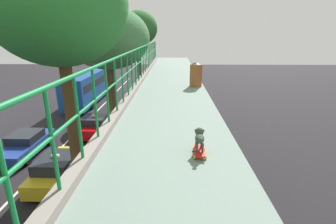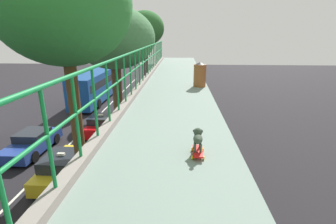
{
  "view_description": "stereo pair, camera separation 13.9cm",
  "coord_description": "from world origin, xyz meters",
  "px_view_note": "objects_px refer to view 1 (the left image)",
  "views": [
    {
      "loc": [
        1.03,
        -1.24,
        7.27
      ],
      "look_at": [
        0.94,
        3.18,
        5.86
      ],
      "focal_mm": 26.26,
      "sensor_mm": 36.0,
      "label": 1
    },
    {
      "loc": [
        1.17,
        -1.23,
        7.27
      ],
      "look_at": [
        0.94,
        3.18,
        5.86
      ],
      "focal_mm": 26.26,
      "sensor_mm": 36.0,
      "label": 2
    }
  ],
  "objects_px": {
    "city_bus": "(89,85)",
    "car_red_taxi_seventh": "(96,125)",
    "small_dog": "(200,137)",
    "car_blue_sixth": "(25,144)",
    "toy_skateboard": "(199,151)",
    "litter_bin": "(196,74)",
    "car_yellow_cab_fifth": "(60,168)"
  },
  "relations": [
    {
      "from": "city_bus",
      "to": "car_red_taxi_seventh",
      "type": "bearing_deg",
      "value": -69.64
    },
    {
      "from": "small_dog",
      "to": "car_red_taxi_seventh",
      "type": "bearing_deg",
      "value": 114.41
    },
    {
      "from": "car_red_taxi_seventh",
      "to": "city_bus",
      "type": "distance_m",
      "value": 10.12
    },
    {
      "from": "car_blue_sixth",
      "to": "city_bus",
      "type": "height_order",
      "value": "city_bus"
    },
    {
      "from": "toy_skateboard",
      "to": "litter_bin",
      "type": "height_order",
      "value": "litter_bin"
    },
    {
      "from": "small_dog",
      "to": "car_blue_sixth",
      "type": "bearing_deg",
      "value": 133.19
    },
    {
      "from": "car_blue_sixth",
      "to": "toy_skateboard",
      "type": "xyz_separation_m",
      "value": [
        9.7,
        -10.41,
        4.88
      ]
    },
    {
      "from": "city_bus",
      "to": "litter_bin",
      "type": "xyz_separation_m",
      "value": [
        10.09,
        -17.92,
        4.04
      ]
    },
    {
      "from": "car_red_taxi_seventh",
      "to": "litter_bin",
      "type": "xyz_separation_m",
      "value": [
        6.6,
        -8.49,
        5.22
      ]
    },
    {
      "from": "car_blue_sixth",
      "to": "litter_bin",
      "type": "relative_size",
      "value": 5.17
    },
    {
      "from": "car_blue_sixth",
      "to": "small_dog",
      "type": "relative_size",
      "value": 11.6
    },
    {
      "from": "car_red_taxi_seventh",
      "to": "small_dog",
      "type": "xyz_separation_m",
      "value": [
        6.21,
        -13.67,
        5.06
      ]
    },
    {
      "from": "small_dog",
      "to": "litter_bin",
      "type": "relative_size",
      "value": 0.45
    },
    {
      "from": "car_blue_sixth",
      "to": "car_red_taxi_seventh",
      "type": "relative_size",
      "value": 1.17
    },
    {
      "from": "car_red_taxi_seventh",
      "to": "city_bus",
      "type": "bearing_deg",
      "value": 110.36
    },
    {
      "from": "car_blue_sixth",
      "to": "small_dog",
      "type": "bearing_deg",
      "value": -46.81
    },
    {
      "from": "car_red_taxi_seventh",
      "to": "litter_bin",
      "type": "relative_size",
      "value": 4.42
    },
    {
      "from": "city_bus",
      "to": "litter_bin",
      "type": "relative_size",
      "value": 12.74
    },
    {
      "from": "car_blue_sixth",
      "to": "litter_bin",
      "type": "bearing_deg",
      "value": -27.05
    },
    {
      "from": "car_yellow_cab_fifth",
      "to": "car_blue_sixth",
      "type": "distance_m",
      "value": 4.57
    },
    {
      "from": "car_blue_sixth",
      "to": "toy_skateboard",
      "type": "bearing_deg",
      "value": -47.02
    },
    {
      "from": "car_yellow_cab_fifth",
      "to": "small_dog",
      "type": "distance_m",
      "value": 10.89
    },
    {
      "from": "car_yellow_cab_fifth",
      "to": "small_dog",
      "type": "xyz_separation_m",
      "value": [
        6.2,
        -7.41,
        5.04
      ]
    },
    {
      "from": "litter_bin",
      "to": "car_blue_sixth",
      "type": "bearing_deg",
      "value": 152.95
    },
    {
      "from": "car_red_taxi_seventh",
      "to": "city_bus",
      "type": "xyz_separation_m",
      "value": [
        -3.5,
        9.42,
        1.18
      ]
    },
    {
      "from": "car_red_taxi_seventh",
      "to": "car_yellow_cab_fifth",
      "type": "bearing_deg",
      "value": -89.93
    },
    {
      "from": "city_bus",
      "to": "car_yellow_cab_fifth",
      "type": "bearing_deg",
      "value": -77.41
    },
    {
      "from": "litter_bin",
      "to": "city_bus",
      "type": "bearing_deg",
      "value": 119.39
    },
    {
      "from": "car_yellow_cab_fifth",
      "to": "litter_bin",
      "type": "distance_m",
      "value": 8.68
    },
    {
      "from": "city_bus",
      "to": "toy_skateboard",
      "type": "bearing_deg",
      "value": -67.28
    },
    {
      "from": "city_bus",
      "to": "litter_bin",
      "type": "height_order",
      "value": "litter_bin"
    },
    {
      "from": "city_bus",
      "to": "small_dog",
      "type": "relative_size",
      "value": 28.6
    }
  ]
}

